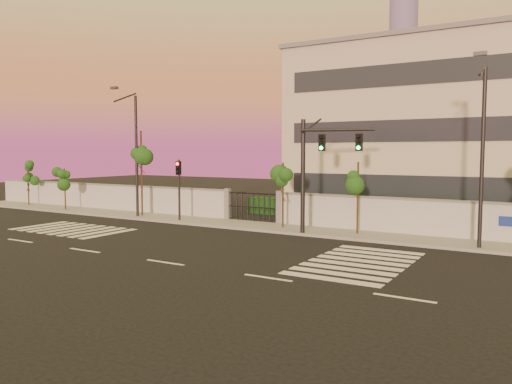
# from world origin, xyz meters

# --- Properties ---
(ground) EXTENTS (120.00, 120.00, 0.00)m
(ground) POSITION_xyz_m (0.00, 0.00, 0.00)
(ground) COLOR black
(ground) RESTS_ON ground
(sidewalk) EXTENTS (60.00, 3.00, 0.15)m
(sidewalk) POSITION_xyz_m (0.00, 10.50, 0.07)
(sidewalk) COLOR gray
(sidewalk) RESTS_ON ground
(perimeter_wall) EXTENTS (60.00, 0.36, 2.20)m
(perimeter_wall) POSITION_xyz_m (0.10, 12.00, 1.07)
(perimeter_wall) COLOR #ADAFB4
(perimeter_wall) RESTS_ON ground
(hedge_row) EXTENTS (41.00, 4.25, 1.80)m
(hedge_row) POSITION_xyz_m (1.17, 14.74, 0.82)
(hedge_row) COLOR #113814
(hedge_row) RESTS_ON ground
(institutional_building) EXTENTS (24.40, 12.40, 12.25)m
(institutional_building) POSITION_xyz_m (9.00, 21.99, 6.16)
(institutional_building) COLOR beige
(institutional_building) RESTS_ON ground
(distant_skyscraper) EXTENTS (16.00, 16.00, 118.00)m
(distant_skyscraper) POSITION_xyz_m (-65.00, 280.00, 61.98)
(distant_skyscraper) COLOR slate
(distant_skyscraper) RESTS_ON ground
(road_markings) EXTENTS (57.00, 7.62, 0.02)m
(road_markings) POSITION_xyz_m (-1.58, 3.76, 0.01)
(road_markings) COLOR silver
(road_markings) RESTS_ON ground
(street_tree_a) EXTENTS (1.38, 1.09, 3.95)m
(street_tree_a) POSITION_xyz_m (-24.76, 10.67, 2.91)
(street_tree_a) COLOR #382314
(street_tree_a) RESTS_ON ground
(street_tree_b) EXTENTS (1.32, 1.05, 3.37)m
(street_tree_b) POSITION_xyz_m (-19.09, 9.98, 2.49)
(street_tree_b) COLOR #382314
(street_tree_b) RESTS_ON ground
(street_tree_c) EXTENTS (1.59, 1.26, 6.15)m
(street_tree_c) POSITION_xyz_m (-11.24, 10.36, 4.52)
(street_tree_c) COLOR #382314
(street_tree_c) RESTS_ON ground
(street_tree_d) EXTENTS (1.54, 1.22, 4.03)m
(street_tree_d) POSITION_xyz_m (0.03, 10.54, 2.97)
(street_tree_d) COLOR #382314
(street_tree_d) RESTS_ON ground
(street_tree_e) EXTENTS (1.33, 1.06, 4.11)m
(street_tree_e) POSITION_xyz_m (4.68, 10.57, 3.03)
(street_tree_e) COLOR #382314
(street_tree_e) RESTS_ON ground
(traffic_signal_main) EXTENTS (4.06, 1.00, 6.46)m
(traffic_signal_main) POSITION_xyz_m (2.75, 9.25, 4.08)
(traffic_signal_main) COLOR black
(traffic_signal_main) RESTS_ON ground
(traffic_signal_secondary) EXTENTS (0.32, 0.33, 4.16)m
(traffic_signal_secondary) POSITION_xyz_m (-7.37, 9.77, 2.64)
(traffic_signal_secondary) COLOR black
(traffic_signal_secondary) RESTS_ON ground
(streetlight_west) EXTENTS (0.54, 2.16, 8.97)m
(streetlight_west) POSITION_xyz_m (-11.28, 9.72, 4.85)
(streetlight_west) COLOR black
(streetlight_west) RESTS_ON ground
(streetlight_east) EXTENTS (0.53, 2.15, 8.92)m
(streetlight_east) POSITION_xyz_m (11.00, 9.45, 4.82)
(streetlight_east) COLOR black
(streetlight_east) RESTS_ON ground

